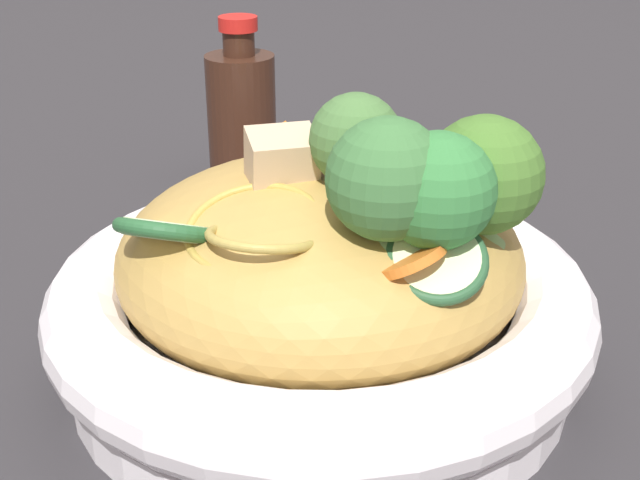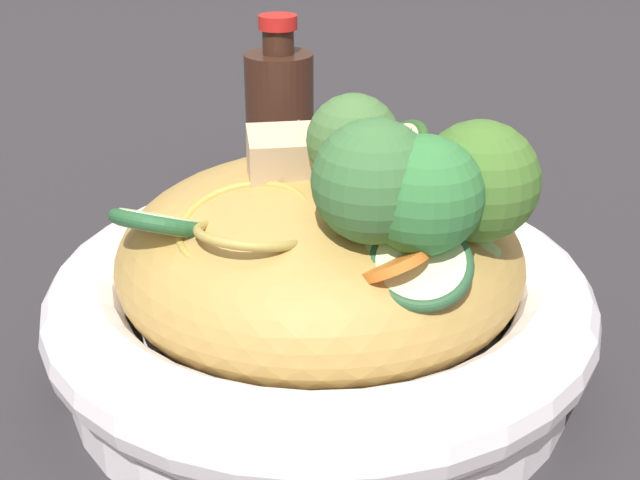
% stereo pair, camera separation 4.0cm
% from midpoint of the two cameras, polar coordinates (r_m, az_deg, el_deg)
% --- Properties ---
extents(ground_plane, '(3.00, 3.00, 0.00)m').
position_cam_midpoint_polar(ground_plane, '(0.43, 2.66, -8.50)').
color(ground_plane, '#2C292C').
extents(serving_bowl, '(0.26, 0.26, 0.06)m').
position_cam_midpoint_polar(serving_bowl, '(0.42, 2.75, -4.98)').
color(serving_bowl, white).
rests_on(serving_bowl, ground_plane).
extents(noodle_heap, '(0.19, 0.19, 0.08)m').
position_cam_midpoint_polar(noodle_heap, '(0.40, 2.81, -1.14)').
color(noodle_heap, '#B68D46').
rests_on(noodle_heap, serving_bowl).
extents(broccoli_florets, '(0.11, 0.11, 0.07)m').
position_cam_midpoint_polar(broccoli_florets, '(0.35, 9.68, 3.87)').
color(broccoli_florets, '#97C075').
rests_on(broccoli_florets, serving_bowl).
extents(carrot_coins, '(0.07, 0.16, 0.03)m').
position_cam_midpoint_polar(carrot_coins, '(0.40, 4.46, 4.25)').
color(carrot_coins, orange).
rests_on(carrot_coins, serving_bowl).
extents(zucchini_slices, '(0.19, 0.15, 0.04)m').
position_cam_midpoint_polar(zucchini_slices, '(0.38, 2.38, 2.02)').
color(zucchini_slices, beige).
rests_on(zucchini_slices, serving_bowl).
extents(chicken_chunks, '(0.09, 0.09, 0.04)m').
position_cam_midpoint_polar(chicken_chunks, '(0.39, 6.13, 4.68)').
color(chicken_chunks, '#C6B48A').
rests_on(chicken_chunks, serving_bowl).
extents(soy_sauce_bottle, '(0.05, 0.05, 0.13)m').
position_cam_midpoint_polar(soy_sauce_bottle, '(0.64, -0.94, 8.42)').
color(soy_sauce_bottle, '#381E14').
rests_on(soy_sauce_bottle, ground_plane).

